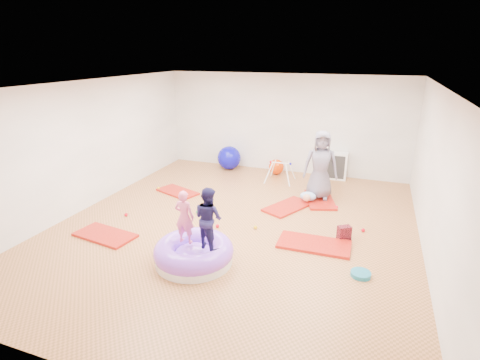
% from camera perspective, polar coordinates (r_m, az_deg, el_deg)
% --- Properties ---
extents(room, '(7.01, 8.01, 2.81)m').
position_cam_1_polar(room, '(7.17, -0.82, 3.04)').
color(room, '#BF7A48').
rests_on(room, ground).
extents(gym_mat_front_left, '(1.26, 0.76, 0.05)m').
position_cam_1_polar(gym_mat_front_left, '(7.73, -19.87, -7.90)').
color(gym_mat_front_left, red).
rests_on(gym_mat_front_left, ground).
extents(gym_mat_mid_left, '(1.20, 0.88, 0.04)m').
position_cam_1_polar(gym_mat_mid_left, '(9.55, -9.49, -1.77)').
color(gym_mat_mid_left, red).
rests_on(gym_mat_mid_left, ground).
extents(gym_mat_center_back, '(1.05, 1.32, 0.05)m').
position_cam_1_polar(gym_mat_center_back, '(8.60, 7.27, -4.06)').
color(gym_mat_center_back, red).
rests_on(gym_mat_center_back, ground).
extents(gym_mat_right, '(1.31, 0.67, 0.05)m').
position_cam_1_polar(gym_mat_right, '(7.09, 11.21, -9.58)').
color(gym_mat_right, red).
rests_on(gym_mat_right, ground).
extents(gym_mat_rear_right, '(0.94, 1.34, 0.05)m').
position_cam_1_polar(gym_mat_rear_right, '(9.12, 12.07, -2.96)').
color(gym_mat_rear_right, red).
rests_on(gym_mat_rear_right, ground).
extents(inflatable_cushion, '(1.34, 1.34, 0.42)m').
position_cam_1_polar(inflatable_cushion, '(6.45, -7.05, -11.00)').
color(inflatable_cushion, silver).
rests_on(inflatable_cushion, ground).
extents(child_pink, '(0.34, 0.23, 0.92)m').
position_cam_1_polar(child_pink, '(6.22, -8.50, -5.17)').
color(child_pink, pink).
rests_on(child_pink, inflatable_cushion).
extents(child_navy, '(0.62, 0.56, 1.04)m').
position_cam_1_polar(child_navy, '(6.00, -4.85, -5.37)').
color(child_navy, '#1C184C').
rests_on(child_navy, inflatable_cushion).
extents(adult_caregiver, '(0.87, 0.65, 1.63)m').
position_cam_1_polar(adult_caregiver, '(8.92, 12.19, 2.24)').
color(adult_caregiver, slate).
rests_on(adult_caregiver, gym_mat_rear_right).
extents(infant, '(0.37, 0.38, 0.22)m').
position_cam_1_polar(infant, '(8.88, 10.29, -2.50)').
color(infant, '#99C0FD').
rests_on(infant, gym_mat_rear_right).
extents(ball_pit_balls, '(5.14, 3.28, 0.07)m').
position_cam_1_polar(ball_pit_balls, '(7.95, -1.91, -5.80)').
color(ball_pit_balls, red).
rests_on(ball_pit_balls, ground).
extents(exercise_ball_blue, '(0.70, 0.70, 0.70)m').
position_cam_1_polar(exercise_ball_blue, '(11.21, -1.68, 3.39)').
color(exercise_ball_blue, '#0A08B5').
rests_on(exercise_ball_blue, ground).
extents(exercise_ball_orange, '(0.43, 0.43, 0.43)m').
position_cam_1_polar(exercise_ball_orange, '(10.83, 5.55, 2.02)').
color(exercise_ball_orange, '#E33B01').
rests_on(exercise_ball_orange, ground).
extents(infant_play_gym, '(0.73, 0.69, 0.56)m').
position_cam_1_polar(infant_play_gym, '(10.12, 6.15, 1.68)').
color(infant_play_gym, white).
rests_on(infant_play_gym, ground).
extents(cube_shelf, '(0.75, 0.37, 0.75)m').
position_cam_1_polar(cube_shelf, '(10.71, 14.03, 2.20)').
color(cube_shelf, white).
rests_on(cube_shelf, ground).
extents(balance_disc, '(0.32, 0.32, 0.07)m').
position_cam_1_polar(balance_disc, '(6.41, 17.91, -13.48)').
color(balance_disc, teal).
rests_on(balance_disc, ground).
extents(backpack, '(0.28, 0.25, 0.28)m').
position_cam_1_polar(backpack, '(7.38, 15.58, -7.78)').
color(backpack, maroon).
rests_on(backpack, ground).
extents(yellow_toy, '(0.21, 0.21, 0.03)m').
position_cam_1_polar(yellow_toy, '(6.65, -7.49, -11.51)').
color(yellow_toy, '#E5B808').
rests_on(yellow_toy, ground).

